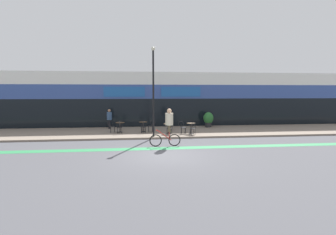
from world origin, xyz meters
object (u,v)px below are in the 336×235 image
object	(u,v)px
bistro_table_2	(168,126)
cafe_chair_1_near	(143,126)
cafe_chair_1_side	(151,125)
pedestrian_near_end	(109,117)
bistro_table_0	(120,125)
pedestrian_far_end	(170,118)
bistro_table_3	(191,126)
cafe_chair_3_side	(182,126)
cyclist_0	(168,125)
cafe_chair_0_side	(111,125)
lamp_post	(153,86)
bistro_table_1	(143,125)
cafe_chair_0_near	(120,126)
cafe_chair_3_near	(193,128)
planter_pot	(208,119)
cafe_chair_2_near	(170,128)

from	to	relation	value
bistro_table_2	cafe_chair_1_near	xyz separation A→B (m)	(-1.78, 0.44, 0.00)
cafe_chair_1_side	pedestrian_near_end	world-z (taller)	pedestrian_near_end
bistro_table_0	pedestrian_far_end	xyz separation A→B (m)	(3.79, 0.42, 0.45)
bistro_table_3	cafe_chair_3_side	world-z (taller)	cafe_chair_3_side
bistro_table_2	bistro_table_3	world-z (taller)	bistro_table_3
bistro_table_3	pedestrian_far_end	bearing A→B (deg)	128.92
cyclist_0	pedestrian_far_end	size ratio (longest dim) A/B	1.32
bistro_table_2	pedestrian_far_end	distance (m)	1.54
cafe_chair_0_side	lamp_post	bearing A→B (deg)	-37.70
bistro_table_0	cafe_chair_1_near	xyz separation A→B (m)	(1.71, -0.58, -0.01)
bistro_table_0	bistro_table_3	world-z (taller)	bistro_table_3
bistro_table_1	bistro_table_2	size ratio (longest dim) A/B	1.05
pedestrian_near_end	bistro_table_2	bearing A→B (deg)	156.57
pedestrian_near_end	pedestrian_far_end	world-z (taller)	pedestrian_far_end
bistro_table_0	bistro_table_1	world-z (taller)	bistro_table_1
cafe_chair_0_near	cafe_chair_3_side	xyz separation A→B (m)	(4.47, -0.57, 0.00)
cafe_chair_3_near	cafe_chair_3_side	bearing A→B (deg)	37.41
bistro_table_0	lamp_post	size ratio (longest dim) A/B	0.12
bistro_table_0	cafe_chair_0_near	distance (m)	0.63
cafe_chair_3_side	planter_pot	world-z (taller)	planter_pot
bistro_table_0	planter_pot	xyz separation A→B (m)	(7.25, 1.99, 0.17)
cyclist_0	bistro_table_2	bearing A→B (deg)	-97.04
cafe_chair_1_near	cafe_chair_2_near	distance (m)	2.08
planter_pot	pedestrian_far_end	world-z (taller)	pedestrian_far_end
bistro_table_2	cafe_chair_0_near	distance (m)	3.51
cafe_chair_0_side	cafe_chair_1_side	size ratio (longest dim) A/B	1.00
cafe_chair_3_side	planter_pot	bearing A→B (deg)	51.07
cafe_chair_1_near	cyclist_0	distance (m)	4.50
pedestrian_near_end	bistro_table_0	bearing A→B (deg)	126.55
bistro_table_2	bistro_table_3	size ratio (longest dim) A/B	0.95
lamp_post	cafe_chair_2_near	bearing A→B (deg)	21.61
bistro_table_3	cafe_chair_3_side	bearing A→B (deg)	179.73
cafe_chair_1_near	cafe_chair_3_side	distance (m)	2.83
cafe_chair_0_near	cafe_chair_1_side	distance (m)	2.42
bistro_table_0	planter_pot	world-z (taller)	planter_pot
cafe_chair_2_near	cafe_chair_0_side	bearing A→B (deg)	60.34
cafe_chair_1_near	lamp_post	xyz separation A→B (m)	(0.64, -1.52, 2.85)
bistro_table_2	cafe_chair_2_near	world-z (taller)	cafe_chair_2_near
cafe_chair_0_side	pedestrian_near_end	size ratio (longest dim) A/B	0.57
bistro_table_2	cafe_chair_3_side	distance (m)	0.99
cafe_chair_0_near	cafe_chair_0_side	world-z (taller)	same
bistro_table_2	bistro_table_3	distance (m)	1.61
bistro_table_0	cafe_chair_0_side	distance (m)	0.63
bistro_table_2	planter_pot	xyz separation A→B (m)	(3.76, 3.01, 0.18)
bistro_table_3	cafe_chair_0_side	distance (m)	5.85
bistro_table_0	bistro_table_2	size ratio (longest dim) A/B	1.03
cafe_chair_0_side	cafe_chair_1_near	bearing A→B (deg)	-16.40
bistro_table_3	pedestrian_near_end	bearing A→B (deg)	151.83
bistro_table_1	cafe_chair_3_side	bearing A→B (deg)	-24.15
cafe_chair_3_near	cafe_chair_3_side	size ratio (longest dim) A/B	1.00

